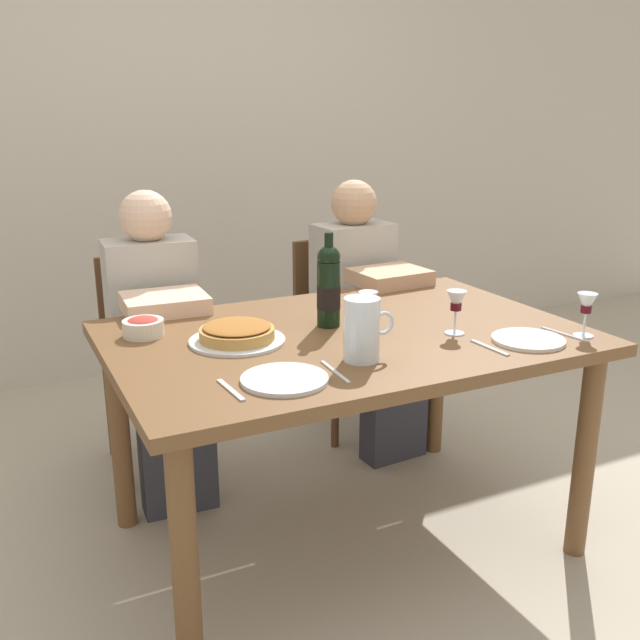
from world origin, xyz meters
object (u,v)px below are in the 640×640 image
wine_bottle (329,286)px  dinner_plate_left_setting (285,379)px  wine_glass_centre (586,306)px  diner_left (159,336)px  dining_table (345,359)px  chair_left (149,348)px  water_pitcher (362,333)px  dinner_plate_right_setting (528,340)px  chair_right (339,321)px  diner_right (367,308)px  wine_glass_left_diner (368,305)px  wine_glass_right_diner (456,303)px  salad_bowl (143,326)px  baked_tart (237,334)px

wine_bottle → dinner_plate_left_setting: bearing=-129.6°
wine_glass_centre → diner_left: bearing=137.2°
dinner_plate_left_setting → wine_bottle: bearing=50.4°
dining_table → chair_left: chair_left is taller
water_pitcher → dinner_plate_right_setting: size_ratio=0.82×
wine_bottle → chair_right: size_ratio=0.36×
diner_right → dining_table: bearing=51.5°
chair_left → diner_left: 0.26m
wine_glass_centre → water_pitcher: bearing=171.3°
wine_glass_left_diner → chair_right: size_ratio=0.17×
chair_left → dinner_plate_right_setting: bearing=129.1°
chair_left → diner_left: diner_left is taller
diner_right → water_pitcher: bearing=55.5°
dining_table → diner_right: 0.81m
dining_table → wine_glass_left_diner: (0.05, -0.06, 0.19)m
diner_left → chair_right: 0.94m
diner_left → diner_right: (0.91, 0.00, 0.00)m
wine_glass_right_diner → wine_glass_centre: 0.40m
dining_table → wine_glass_right_diner: (0.31, -0.17, 0.19)m
wine_glass_left_diner → dining_table: bearing=127.6°
chair_left → diner_right: size_ratio=0.75×
salad_bowl → diner_left: bearing=71.5°
water_pitcher → diner_right: size_ratio=0.16×
water_pitcher → baked_tart: 0.41m
dinner_plate_left_setting → diner_right: size_ratio=0.20×
dinner_plate_left_setting → chair_left: bearing=94.6°
wine_glass_left_diner → wine_glass_centre: 0.68m
dining_table → baked_tart: size_ratio=5.03×
wine_bottle → diner_right: 0.80m
wine_glass_right_diner → diner_right: size_ratio=0.12×
wine_glass_right_diner → chair_right: size_ratio=0.16×
chair_right → dining_table: bearing=59.8°
wine_glass_left_diner → wine_bottle: bearing=113.8°
dining_table → wine_bottle: bearing=102.1°
water_pitcher → diner_left: size_ratio=0.16×
salad_bowl → dinner_plate_right_setting: 1.21m
water_pitcher → chair_left: size_ratio=0.21×
baked_tart → salad_bowl: (-0.25, 0.19, 0.00)m
wine_bottle → wine_glass_right_diner: (0.32, -0.25, -0.03)m
baked_tart → wine_glass_left_diner: 0.42m
wine_bottle → chair_right: (0.46, 0.81, -0.40)m
dining_table → diner_right: size_ratio=1.29×
dinner_plate_right_setting → chair_right: chair_right is taller
chair_right → wine_glass_centre: bearing=95.6°
water_pitcher → wine_glass_centre: size_ratio=1.31×
wine_glass_right_diner → diner_left: diner_left is taller
wine_glass_left_diner → chair_right: wine_glass_left_diner is taller
dinner_plate_right_setting → chair_right: 1.26m
dining_table → salad_bowl: (-0.60, 0.24, 0.12)m
dinner_plate_right_setting → wine_glass_centre: bearing=-10.0°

